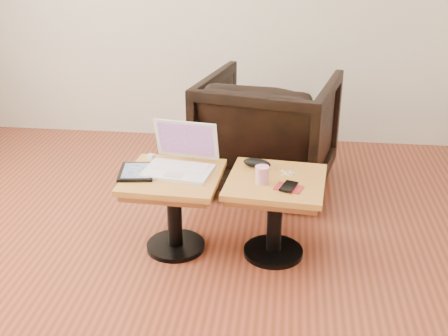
# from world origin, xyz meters

# --- Properties ---
(room_shell) EXTENTS (4.52, 4.52, 2.71)m
(room_shell) POSITION_xyz_m (0.00, 0.00, 1.35)
(room_shell) COLOR brown
(room_shell) RESTS_ON ground
(side_table_left) EXTENTS (0.52, 0.52, 0.45)m
(side_table_left) POSITION_xyz_m (-0.29, 0.49, 0.34)
(side_table_left) COLOR black
(side_table_left) RESTS_ON ground
(side_table_right) EXTENTS (0.54, 0.54, 0.45)m
(side_table_right) POSITION_xyz_m (0.25, 0.49, 0.34)
(side_table_right) COLOR black
(side_table_right) RESTS_ON ground
(laptop) EXTENTS (0.39, 0.35, 0.24)m
(laptop) POSITION_xyz_m (-0.26, 0.55, 0.50)
(laptop) COLOR white
(laptop) RESTS_ON side_table_left
(tablet) EXTENTS (0.21, 0.25, 0.02)m
(tablet) POSITION_xyz_m (-0.48, 0.48, 0.46)
(tablet) COLOR black
(tablet) RESTS_ON side_table_left
(charging_adapter) EXTENTS (0.05, 0.05, 0.02)m
(charging_adapter) POSITION_xyz_m (-0.45, 0.68, 0.46)
(charging_adapter) COLOR white
(charging_adapter) RESTS_ON side_table_left
(glasses_case) EXTENTS (0.17, 0.11, 0.05)m
(glasses_case) POSITION_xyz_m (0.14, 0.63, 0.47)
(glasses_case) COLOR black
(glasses_case) RESTS_ON side_table_right
(striped_cup) EXTENTS (0.09, 0.09, 0.09)m
(striped_cup) POSITION_xyz_m (0.18, 0.44, 0.49)
(striped_cup) COLOR #E64E87
(striped_cup) RESTS_ON side_table_right
(earbuds_tangle) EXTENTS (0.08, 0.05, 0.02)m
(earbuds_tangle) POSITION_xyz_m (0.31, 0.56, 0.45)
(earbuds_tangle) COLOR white
(earbuds_tangle) RESTS_ON side_table_right
(phone_on_sleeve) EXTENTS (0.15, 0.13, 0.02)m
(phone_on_sleeve) POSITION_xyz_m (0.31, 0.39, 0.45)
(phone_on_sleeve) COLOR maroon
(phone_on_sleeve) RESTS_ON side_table_right
(armchair) EXTENTS (0.98, 1.00, 0.76)m
(armchair) POSITION_xyz_m (0.17, 1.37, 0.38)
(armchair) COLOR black
(armchair) RESTS_ON ground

